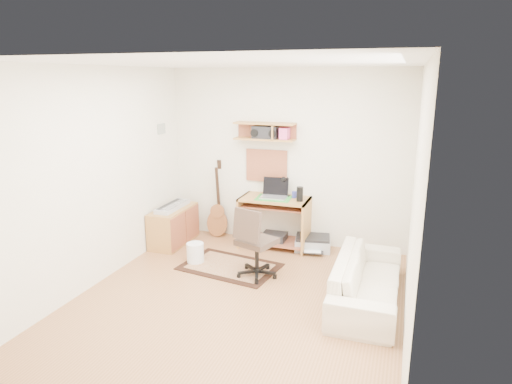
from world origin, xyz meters
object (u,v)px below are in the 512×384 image
(printer, at_px, (313,244))
(desk, at_px, (274,222))
(cabinet, at_px, (174,226))
(sofa, at_px, (368,273))
(task_chair, at_px, (257,242))

(printer, bearing_deg, desk, 175.40)
(desk, relative_size, cabinet, 1.11)
(printer, distance_m, sofa, 1.63)
(sofa, bearing_deg, printer, 33.87)
(printer, height_order, sofa, sofa)
(sofa, bearing_deg, desk, 49.02)
(task_chair, bearing_deg, printer, 85.22)
(cabinet, relative_size, printer, 1.78)
(task_chair, height_order, sofa, task_chair)
(cabinet, distance_m, sofa, 3.10)
(printer, bearing_deg, cabinet, -178.75)
(task_chair, relative_size, printer, 1.85)
(desk, distance_m, printer, 0.65)
(task_chair, bearing_deg, sofa, 9.82)
(desk, height_order, task_chair, task_chair)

